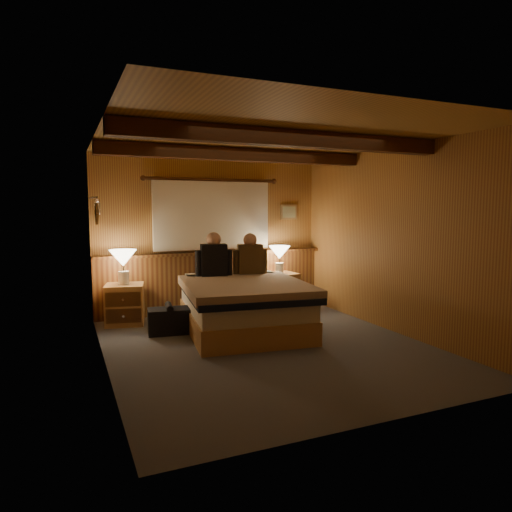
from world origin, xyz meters
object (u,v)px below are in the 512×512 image
bed (243,305)px  lamp_right (279,254)px  person_right (250,257)px  duffel_bag (169,320)px  lamp_left (123,260)px  nightstand_right (279,291)px  person_left (214,258)px  nightstand_left (125,304)px

bed → lamp_right: size_ratio=4.80×
bed → person_right: person_right is taller
duffel_bag → lamp_left: bearing=132.3°
lamp_left → lamp_right: (2.40, 0.01, -0.01)m
nightstand_right → lamp_right: size_ratio=1.32×
bed → lamp_right: lamp_right is taller
person_left → duffel_bag: person_left is taller
nightstand_right → duffel_bag: bearing=-162.3°
bed → lamp_right: (1.00, 0.98, 0.55)m
duffel_bag → nightstand_left: bearing=131.4°
lamp_right → duffel_bag: (-1.93, -0.70, -0.72)m
person_left → nightstand_left: bearing=173.3°
bed → lamp_left: (-1.40, 0.97, 0.56)m
bed → lamp_right: 1.50m
nightstand_left → lamp_right: size_ratio=1.35×
lamp_right → duffel_bag: bearing=-160.0°
nightstand_left → lamp_right: bearing=12.0°
duffel_bag → person_left: bearing=34.0°
nightstand_left → person_right: bearing=0.5°
person_left → lamp_right: bearing=25.9°
nightstand_right → person_right: size_ratio=0.94×
person_left → person_right: bearing=9.3°
person_left → duffel_bag: bearing=-144.2°
bed → person_right: bearing=67.5°
nightstand_left → lamp_right: (2.39, -0.00, 0.61)m
bed → nightstand_right: (1.02, 1.01, -0.05)m
lamp_left → lamp_right: lamp_left is taller
lamp_right → lamp_left: bearing=-179.7°
person_left → duffel_bag: 1.10m
bed → person_right: (0.36, 0.63, 0.56)m
nightstand_right → lamp_left: bearing=178.0°
nightstand_left → lamp_right: lamp_right is taller
person_left → person_right: (0.55, -0.00, -0.01)m
person_left → person_right: size_ratio=1.04×
nightstand_right → person_right: 0.98m
lamp_left → bed: bearing=-34.7°
person_left → person_right: 0.55m
nightstand_left → nightstand_right: nightstand_right is taller
nightstand_left → nightstand_right: 2.41m
lamp_right → person_left: size_ratio=0.68×
person_left → nightstand_right: bearing=27.0°
nightstand_right → duffel_bag: nightstand_right is taller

